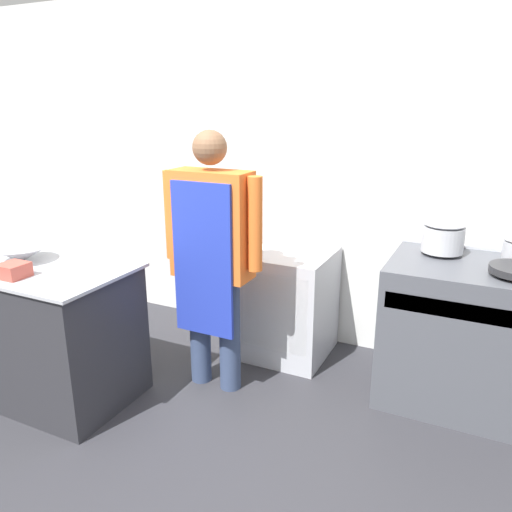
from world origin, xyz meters
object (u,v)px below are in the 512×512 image
at_px(person_cook, 212,247).
at_px(stock_pot, 443,236).
at_px(plastic_tub, 13,270).
at_px(mixing_bowl, 22,254).
at_px(fridge_unit, 290,304).
at_px(stove, 469,334).

bearing_deg(person_cook, stock_pot, 27.38).
xyz_separation_m(plastic_tub, stock_pot, (2.18, 1.43, 0.11)).
xyz_separation_m(mixing_bowl, plastic_tub, (0.21, -0.23, -0.01)).
distance_m(person_cook, plastic_tub, 1.16).
bearing_deg(fridge_unit, plastic_tub, -129.92).
height_order(person_cook, plastic_tub, person_cook).
height_order(stove, person_cook, person_cook).
bearing_deg(stock_pot, person_cook, -152.62).
xyz_separation_m(stove, mixing_bowl, (-2.62, -1.07, 0.47)).
distance_m(fridge_unit, person_cook, 0.90).
bearing_deg(stock_pot, plastic_tub, -146.69).
bearing_deg(person_cook, plastic_tub, -139.14).
relative_size(stove, plastic_tub, 6.85).
bearing_deg(stove, fridge_unit, 175.72).
height_order(plastic_tub, stock_pot, stock_pot).
height_order(mixing_bowl, stock_pot, stock_pot).
bearing_deg(stock_pot, mixing_bowl, -153.37).
bearing_deg(stock_pot, fridge_unit, -177.78).
bearing_deg(stove, stock_pot, 150.03).
height_order(fridge_unit, stock_pot, stock_pot).
bearing_deg(stove, plastic_tub, -151.65).
bearing_deg(fridge_unit, mixing_bowl, -139.90).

